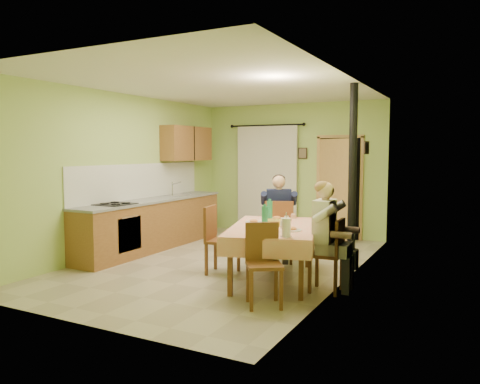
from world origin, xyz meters
The scene contains 17 objects.
floor centered at (0.00, 0.00, 0.00)m, with size 4.00×6.00×0.01m, color tan.
room_shell centered at (0.00, 0.00, 1.82)m, with size 4.04×6.04×2.82m.
kitchen_run centered at (-1.71, 0.40, 0.48)m, with size 0.64×3.64×1.56m.
upper_cabinets centered at (-1.82, 1.70, 1.95)m, with size 0.35×1.40×0.70m, color brown.
curtain centered at (-0.55, 2.90, 1.26)m, with size 1.70×0.07×2.22m.
doorway centered at (1.02, 2.87, 1.05)m, with size 0.96×0.46×2.15m.
dining_table centered at (1.10, -0.54, 0.38)m, with size 1.65×2.16×0.76m.
tableware centered at (1.14, -0.64, 0.83)m, with size 1.00×1.46×0.33m.
chair_far centered at (0.75, 0.49, 0.29)m, with size 0.59×0.59×1.01m.
chair_near centered at (1.44, -1.58, 0.29)m, with size 0.55×0.55×0.95m.
chair_right centered at (1.93, -0.72, 0.29)m, with size 0.40×0.40×0.94m.
chair_left centered at (0.28, -0.55, 0.29)m, with size 0.49×0.49×0.99m.
man_far centered at (0.74, 0.51, 0.88)m, with size 0.65×0.60×1.39m.
man_right centered at (1.92, -0.72, 0.88)m, with size 0.47×0.59×1.39m.
stove_flue centered at (1.90, 0.60, 1.02)m, with size 0.24×0.24×2.80m.
picture_back centered at (0.25, 2.97, 1.75)m, with size 0.19×0.03×0.23m, color black.
picture_right centered at (1.97, 1.20, 1.85)m, with size 0.03×0.31×0.21m, color brown.
Camera 1 is at (3.65, -6.42, 1.79)m, focal length 35.00 mm.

